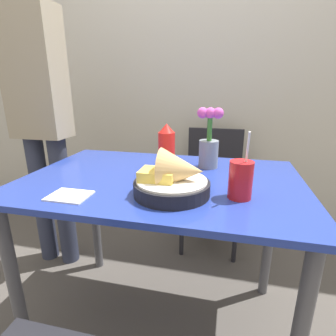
% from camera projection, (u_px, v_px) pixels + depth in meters
% --- Properties ---
extents(ground_plane, '(12.00, 12.00, 0.00)m').
position_uv_depth(ground_plane, '(163.00, 320.00, 1.34)').
color(ground_plane, '#4C4742').
extents(wall_window, '(7.00, 0.06, 2.60)m').
position_uv_depth(wall_window, '(198.00, 64.00, 1.97)').
color(wall_window, '#B7B2A3').
rests_on(wall_window, ground_plane).
extents(dining_table, '(1.15, 0.77, 0.77)m').
position_uv_depth(dining_table, '(162.00, 202.00, 1.14)').
color(dining_table, '#233893').
rests_on(dining_table, ground_plane).
extents(chair_far_window, '(0.40, 0.40, 0.85)m').
position_uv_depth(chair_far_window, '(213.00, 176.00, 1.92)').
color(chair_far_window, black).
rests_on(chair_far_window, ground_plane).
extents(food_basket, '(0.27, 0.27, 0.17)m').
position_uv_depth(food_basket, '(175.00, 179.00, 0.91)').
color(food_basket, black).
rests_on(food_basket, dining_table).
extents(ketchup_bottle, '(0.07, 0.07, 0.22)m').
position_uv_depth(ketchup_bottle, '(167.00, 150.00, 1.12)').
color(ketchup_bottle, red).
rests_on(ketchup_bottle, dining_table).
extents(drink_cup, '(0.08, 0.08, 0.24)m').
position_uv_depth(drink_cup, '(240.00, 181.00, 0.89)').
color(drink_cup, red).
rests_on(drink_cup, dining_table).
extents(flower_vase, '(0.12, 0.09, 0.28)m').
position_uv_depth(flower_vase, '(209.00, 143.00, 1.21)').
color(flower_vase, gray).
rests_on(flower_vase, dining_table).
extents(napkin, '(0.14, 0.11, 0.01)m').
position_uv_depth(napkin, '(69.00, 196.00, 0.91)').
color(napkin, white).
rests_on(napkin, dining_table).
extents(person_standing, '(0.32, 0.19, 1.75)m').
position_uv_depth(person_standing, '(39.00, 108.00, 1.52)').
color(person_standing, '#2D3347').
rests_on(person_standing, ground_plane).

